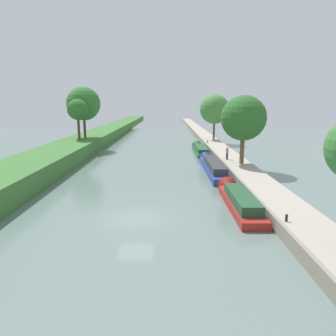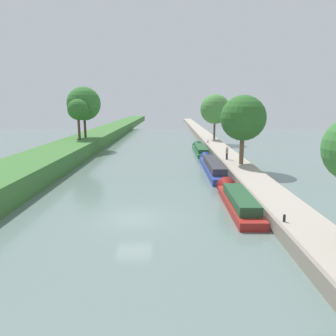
# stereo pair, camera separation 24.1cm
# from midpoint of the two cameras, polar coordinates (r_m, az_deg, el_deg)

# --- Properties ---
(ground_plane) EXTENTS (160.00, 160.00, 0.00)m
(ground_plane) POSITION_cam_midpoint_polar(r_m,az_deg,el_deg) (22.75, -6.27, -9.01)
(ground_plane) COLOR slate
(right_towpath) EXTENTS (3.18, 260.00, 0.86)m
(right_towpath) POSITION_cam_midpoint_polar(r_m,az_deg,el_deg) (24.00, 20.59, -7.51)
(right_towpath) COLOR #A89E8E
(right_towpath) RESTS_ON ground_plane
(stone_quay) EXTENTS (0.25, 260.00, 0.91)m
(stone_quay) POSITION_cam_midpoint_polar(r_m,az_deg,el_deg) (23.44, 16.63, -7.63)
(stone_quay) COLOR gray
(stone_quay) RESTS_ON ground_plane
(narrowboat_red) EXTENTS (1.87, 10.39, 1.90)m
(narrowboat_red) POSITION_cam_midpoint_polar(r_m,az_deg,el_deg) (25.81, 12.15, -5.48)
(narrowboat_red) COLOR maroon
(narrowboat_red) RESTS_ON ground_plane
(narrowboat_blue) EXTENTS (1.85, 14.59, 1.98)m
(narrowboat_blue) POSITION_cam_midpoint_polar(r_m,az_deg,el_deg) (38.23, 7.74, 0.33)
(narrowboat_blue) COLOR #283D93
(narrowboat_blue) RESTS_ON ground_plane
(narrowboat_green) EXTENTS (1.94, 12.49, 1.84)m
(narrowboat_green) POSITION_cam_midpoint_polar(r_m,az_deg,el_deg) (53.02, 5.55, 3.36)
(narrowboat_green) COLOR #1E6033
(narrowboat_green) RESTS_ON ground_plane
(tree_rightbank_midnear) EXTENTS (5.26, 5.26, 8.05)m
(tree_rightbank_midnear) POSITION_cam_midpoint_polar(r_m,az_deg,el_deg) (38.21, 13.10, 8.70)
(tree_rightbank_midnear) COLOR brown
(tree_rightbank_midnear) RESTS_ON right_towpath
(tree_rightbank_midfar) EXTENTS (5.76, 5.76, 8.86)m
(tree_rightbank_midfar) POSITION_cam_midpoint_polar(r_m,az_deg,el_deg) (63.92, 8.12, 10.41)
(tree_rightbank_midfar) COLOR brown
(tree_rightbank_midfar) RESTS_ON right_towpath
(tree_leftbank_downstream) EXTENTS (3.34, 3.34, 6.52)m
(tree_leftbank_downstream) POSITION_cam_midpoint_polar(r_m,az_deg,el_deg) (53.86, -16.12, 9.99)
(tree_leftbank_downstream) COLOR #4C3828
(tree_leftbank_downstream) RESTS_ON left_grassy_bank
(tree_leftbank_upstream) EXTENTS (5.69, 5.69, 8.63)m
(tree_leftbank_upstream) POSITION_cam_midpoint_polar(r_m,az_deg,el_deg) (56.98, -15.16, 11.07)
(tree_leftbank_upstream) COLOR #4C3828
(tree_leftbank_upstream) RESTS_ON left_grassy_bank
(person_walking) EXTENTS (0.34, 0.34, 1.66)m
(person_walking) POSITION_cam_midpoint_polar(r_m,az_deg,el_deg) (41.41, 10.29, 2.71)
(person_walking) COLOR #282D42
(person_walking) RESTS_ON right_towpath
(mooring_bollard_near) EXTENTS (0.16, 0.16, 0.45)m
(mooring_bollard_near) POSITION_cam_midpoint_polar(r_m,az_deg,el_deg) (20.87, 20.06, -8.41)
(mooring_bollard_near) COLOR black
(mooring_bollard_near) RESTS_ON right_towpath
(mooring_bollard_far) EXTENTS (0.16, 0.16, 0.45)m
(mooring_bollard_far) POSITION_cam_midpoint_polar(r_m,az_deg,el_deg) (58.54, 6.90, 4.72)
(mooring_bollard_far) COLOR black
(mooring_bollard_far) RESTS_ON right_towpath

